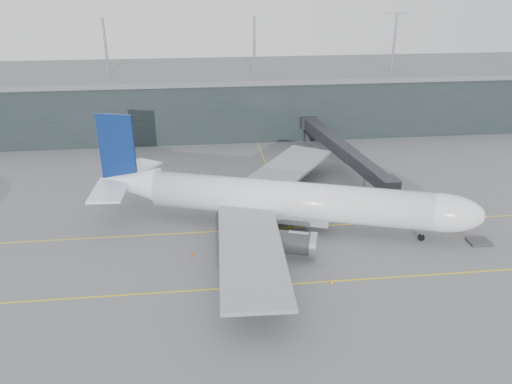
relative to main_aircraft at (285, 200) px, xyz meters
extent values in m
plane|color=#5A5A5F|center=(-4.24, 3.87, -4.92)|extent=(320.00, 320.00, 0.00)
cube|color=yellow|center=(-4.24, -0.13, -4.91)|extent=(160.00, 0.25, 0.02)
cube|color=yellow|center=(-4.24, -16.13, -4.91)|extent=(160.00, 0.25, 0.02)
cube|color=yellow|center=(0.76, 23.87, -4.91)|extent=(0.25, 60.00, 0.02)
cube|color=#1E2928|center=(-4.24, 61.87, 2.08)|extent=(240.00, 35.00, 14.00)
cube|color=slate|center=(-4.24, 61.87, 9.68)|extent=(240.00, 36.00, 1.20)
cylinder|color=#9E9EA3|center=(-34.24, 51.87, 17.08)|extent=(0.60, 0.60, 14.00)
cylinder|color=#9E9EA3|center=(0.76, 51.87, 17.08)|extent=(0.60, 0.60, 14.00)
cylinder|color=#9E9EA3|center=(35.76, 51.87, 17.08)|extent=(0.60, 0.60, 14.00)
cylinder|color=white|center=(0.42, -0.14, 0.16)|extent=(43.77, 19.41, 5.95)
ellipsoid|color=white|center=(22.75, -7.47, 0.16)|extent=(13.72, 9.54, 5.95)
cone|color=white|center=(-25.55, 8.39, 0.83)|extent=(11.80, 8.71, 5.71)
cube|color=gray|center=(-0.49, 0.16, -2.14)|extent=(16.07, 9.34, 1.92)
cube|color=black|center=(26.21, -8.61, 1.12)|extent=(2.90, 3.39, 0.77)
cube|color=gray|center=(-6.95, -13.36, -0.80)|extent=(9.68, 28.12, 0.53)
cylinder|color=#343439|center=(-0.60, -9.39, -2.43)|extent=(7.43, 5.28, 3.36)
cube|color=gray|center=(2.33, 14.88, -0.80)|extent=(22.76, 27.86, 0.53)
cylinder|color=#343439|center=(5.09, 7.92, -2.43)|extent=(7.43, 5.28, 3.36)
cube|color=navy|center=(-26.91, 8.84, 6.87)|extent=(6.07, 2.40, 11.51)
cube|color=white|center=(-28.10, 3.68, 1.31)|extent=(5.75, 8.91, 0.34)
cube|color=white|center=(-24.81, 13.70, 1.31)|extent=(9.14, 10.11, 0.34)
cylinder|color=black|center=(20.47, -6.72, -4.40)|extent=(1.12, 0.69, 1.05)
cylinder|color=#9E9EA3|center=(20.47, -6.72, -3.68)|extent=(0.29, 0.29, 2.49)
cylinder|color=black|center=(-4.66, -3.32, -4.30)|extent=(1.33, 0.84, 1.25)
cylinder|color=black|center=(-1.79, 5.43, -4.30)|extent=(1.33, 0.84, 1.25)
cube|color=#26272B|center=(18.60, 4.10, -0.10)|extent=(3.54, 3.86, 2.70)
cube|color=#26272B|center=(17.51, 12.04, -0.10)|extent=(4.11, 12.76, 2.41)
cube|color=#26272B|center=(15.79, 24.47, -0.10)|extent=(4.35, 12.79, 2.51)
cube|color=#26272B|center=(14.07, 36.89, -0.10)|extent=(4.59, 12.83, 2.61)
cylinder|color=#9E9EA3|center=(17.41, 12.70, -3.09)|extent=(0.48, 0.48, 3.67)
cube|color=#343439|center=(17.41, 12.70, -4.59)|extent=(2.11, 1.70, 0.68)
cylinder|color=#26272B|center=(18.60, 44.37, -0.10)|extent=(3.86, 3.86, 2.90)
cylinder|color=#26272B|center=(18.60, 44.37, -3.19)|extent=(1.74, 1.74, 3.47)
cube|color=#BA0F0D|center=(27.57, -4.15, -4.18)|extent=(2.22, 1.76, 1.14)
cylinder|color=black|center=(27.03, -4.78, -4.75)|extent=(0.38, 0.23, 0.35)
cylinder|color=black|center=(28.37, -4.35, -4.75)|extent=(0.38, 0.23, 0.35)
cylinder|color=black|center=(26.76, -3.95, -4.75)|extent=(0.38, 0.23, 0.35)
cylinder|color=black|center=(28.10, -3.52, -4.75)|extent=(0.38, 0.23, 0.35)
cube|color=#3A393E|center=(29.12, -8.39, -4.73)|extent=(3.36, 2.72, 0.33)
cube|color=#343439|center=(-9.78, 14.60, -4.77)|extent=(2.42, 2.16, 0.20)
cube|color=silver|center=(-9.78, 14.60, -3.87)|extent=(2.00, 1.94, 1.51)
cube|color=navy|center=(-9.78, 14.60, -3.08)|extent=(2.07, 2.00, 0.08)
cube|color=#343439|center=(-8.25, 14.53, -4.76)|extent=(2.30, 1.88, 0.22)
cube|color=silver|center=(-8.25, 14.53, -3.77)|extent=(1.85, 1.75, 1.65)
cube|color=navy|center=(-8.25, 14.53, -2.92)|extent=(1.91, 1.81, 0.09)
cube|color=#343439|center=(-4.30, 15.26, -4.78)|extent=(2.24, 2.00, 0.19)
cube|color=silver|center=(-4.30, 15.26, -3.94)|extent=(1.86, 1.80, 1.41)
cube|color=navy|center=(-4.30, 15.26, -3.20)|extent=(1.92, 1.85, 0.08)
cone|color=#FC400E|center=(27.80, -2.14, -4.59)|extent=(0.42, 0.42, 0.66)
cone|color=orange|center=(3.61, -16.58, -4.55)|extent=(0.47, 0.47, 0.74)
cone|color=#E8600C|center=(6.37, 13.79, -4.58)|extent=(0.44, 0.44, 0.69)
cone|color=#D8410C|center=(-15.05, -7.43, -4.54)|extent=(0.48, 0.48, 0.77)
camera|label=1|loc=(-12.92, -71.54, 33.67)|focal=35.00mm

